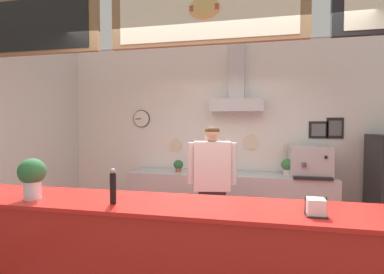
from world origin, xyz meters
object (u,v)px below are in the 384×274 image
object	(u,v)px
pepper_grinder	(113,186)
shop_worker	(212,191)
espresso_machine	(310,161)
potted_basil	(178,165)
potted_oregano	(288,166)
basil_vase	(32,177)
potted_sage	(222,163)
napkin_holder	(316,208)

from	to	relation	value
pepper_grinder	shop_worker	bearing A→B (deg)	69.06
shop_worker	espresso_machine	size ratio (longest dim) A/B	2.91
shop_worker	pepper_grinder	xyz separation A→B (m)	(-0.54, -1.42, 0.32)
potted_basil	potted_oregano	size ratio (longest dim) A/B	0.77
potted_basil	basil_vase	world-z (taller)	basil_vase
espresso_machine	potted_basil	bearing A→B (deg)	-179.58
potted_sage	napkin_holder	distance (m)	2.68
potted_sage	potted_oregano	world-z (taller)	potted_sage
shop_worker	napkin_holder	world-z (taller)	shop_worker
potted_basil	basil_vase	xyz separation A→B (m)	(-0.53, -2.53, 0.23)
potted_basil	napkin_holder	xyz separation A→B (m)	(1.60, -2.51, 0.10)
potted_basil	potted_oregano	xyz separation A→B (m)	(1.68, 0.03, 0.03)
shop_worker	napkin_holder	distance (m)	1.68
basil_vase	shop_worker	bearing A→B (deg)	49.03
potted_sage	pepper_grinder	bearing A→B (deg)	-101.66
espresso_machine	pepper_grinder	xyz separation A→B (m)	(-1.81, -2.54, 0.07)
shop_worker	espresso_machine	bearing A→B (deg)	-147.78
shop_worker	espresso_machine	world-z (taller)	shop_worker
potted_sage	basil_vase	world-z (taller)	basil_vase
espresso_machine	basil_vase	xyz separation A→B (m)	(-2.51, -2.55, 0.12)
napkin_holder	basil_vase	size ratio (longest dim) A/B	0.42
napkin_holder	pepper_grinder	bearing A→B (deg)	-179.41
potted_sage	napkin_holder	size ratio (longest dim) A/B	2.02
potted_oregano	napkin_holder	bearing A→B (deg)	-91.80
potted_oregano	basil_vase	size ratio (longest dim) A/B	0.76
basil_vase	pepper_grinder	size ratio (longest dim) A/B	1.22
potted_oregano	basil_vase	world-z (taller)	basil_vase
potted_sage	pepper_grinder	world-z (taller)	pepper_grinder
potted_basil	potted_sage	bearing A→B (deg)	1.32
potted_basil	pepper_grinder	world-z (taller)	pepper_grinder
espresso_machine	shop_worker	bearing A→B (deg)	-138.57
potted_basil	basil_vase	distance (m)	2.60
basil_vase	potted_oregano	bearing A→B (deg)	49.27
potted_basil	napkin_holder	distance (m)	2.98
napkin_holder	shop_worker	bearing A→B (deg)	122.42
potted_sage	basil_vase	distance (m)	2.83
napkin_holder	pepper_grinder	size ratio (longest dim) A/B	0.52
potted_basil	potted_oregano	world-z (taller)	potted_oregano
shop_worker	potted_sage	size ratio (longest dim) A/B	5.93
napkin_holder	espresso_machine	bearing A→B (deg)	81.44
potted_sage	potted_oregano	size ratio (longest dim) A/B	1.12
napkin_holder	basil_vase	xyz separation A→B (m)	(-2.13, -0.02, 0.13)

